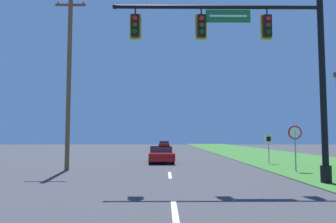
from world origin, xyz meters
name	(u,v)px	position (x,y,z in m)	size (l,w,h in m)	color
grass_verge_right	(273,156)	(10.50, 30.00, 0.02)	(10.00, 110.00, 0.04)	#38752D
road_center_line	(168,163)	(0.00, 22.00, 0.01)	(0.16, 34.80, 0.01)	silver
signal_mast	(266,59)	(4.03, 10.98, 5.19)	(9.12, 0.47, 8.30)	black
car_ahead	(161,154)	(-0.56, 22.14, 0.60)	(2.04, 4.57, 1.19)	black
far_car	(164,145)	(-0.36, 53.69, 0.60)	(1.82, 4.32, 1.19)	black
stop_sign	(295,138)	(6.93, 15.43, 1.86)	(0.76, 0.07, 2.50)	gray
route_sign_post	(269,142)	(7.07, 20.49, 1.53)	(0.55, 0.06, 2.03)	gray
utility_pole_near	(69,76)	(-5.92, 16.52, 5.52)	(1.80, 0.26, 10.72)	brown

